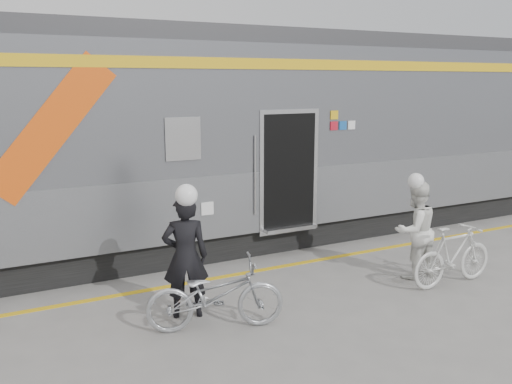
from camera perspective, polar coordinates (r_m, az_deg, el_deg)
ground at (r=7.72m, az=9.37°, el=-12.75°), size 90.00×90.00×0.00m
train at (r=10.24m, az=-11.52°, el=5.15°), size 24.00×3.17×4.10m
safety_strip at (r=9.40m, az=1.51°, el=-8.05°), size 24.00×0.12×0.01m
man at (r=7.39m, az=-7.45°, el=-6.77°), size 0.71×0.56×1.69m
bicycle_left at (r=7.11m, az=-4.30°, el=-10.74°), size 1.88×1.10×0.93m
woman at (r=9.16m, az=16.39°, el=-3.87°), size 0.78×0.61×1.59m
bicycle_right at (r=9.09m, az=20.05°, el=-6.29°), size 1.60×0.46×0.96m
helmet_man at (r=7.14m, az=-7.66°, el=0.82°), size 0.29×0.29×0.29m
helmet_woman at (r=8.97m, az=16.73°, el=1.82°), size 0.25×0.25×0.25m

